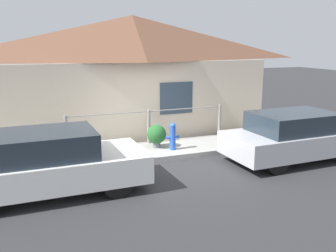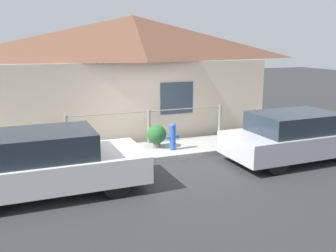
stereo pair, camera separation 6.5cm
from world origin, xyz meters
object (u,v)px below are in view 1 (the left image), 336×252
Objects in this scene: car_left at (47,163)px; potted_plant_corner at (251,128)px; fire_hydrant at (173,136)px; car_right at (296,136)px; potted_plant_by_fence at (49,145)px; potted_plant_near_hydrant at (157,135)px.

potted_plant_corner is (6.54, 2.35, -0.30)m from car_left.
car_left is at bearing -154.55° from fire_hydrant.
potted_plant_by_fence is at bearing 157.54° from car_right.
car_left is 8.36× the size of potted_plant_by_fence.
car_right is 3.34m from fire_hydrant.
potted_plant_corner is (3.05, 0.69, -0.17)m from fire_hydrant.
potted_plant_by_fence is (-6.18, 2.38, -0.25)m from car_right.
car_right is at bearing -93.71° from potted_plant_corner.
potted_plant_by_fence is at bearing 167.71° from fire_hydrant.
potted_plant_by_fence is 6.34m from potted_plant_corner.
fire_hydrant is (3.49, 1.66, -0.13)m from car_left.
car_left is 2.40m from potted_plant_by_fence.
car_right is 2.37m from potted_plant_corner.
car_right is 5.17× the size of fire_hydrant.
car_left is 5.21× the size of fire_hydrant.
car_left is 6.01× the size of potted_plant_near_hydrant.
car_left is 6.38m from car_right.
potted_plant_corner is at bearing 12.80° from fire_hydrant.
potted_plant_by_fence reaches higher than potted_plant_corner.
fire_hydrant is at bearing 24.48° from car_left.
car_right reaches higher than potted_plant_corner.
car_right is 6.63m from potted_plant_by_fence.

